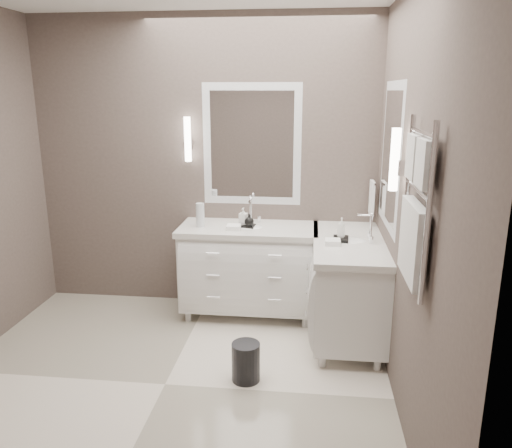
# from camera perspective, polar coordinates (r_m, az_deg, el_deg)

# --- Properties ---
(floor) EXTENTS (3.20, 3.00, 0.01)m
(floor) POSITION_cam_1_polar(r_m,az_deg,el_deg) (3.80, -10.35, -17.64)
(floor) COLOR white
(floor) RESTS_ON ground
(wall_back) EXTENTS (3.20, 0.01, 2.70)m
(wall_back) POSITION_cam_1_polar(r_m,az_deg,el_deg) (4.71, -5.93, 6.65)
(wall_back) COLOR #534742
(wall_back) RESTS_ON floor
(wall_front) EXTENTS (3.20, 0.01, 2.70)m
(wall_front) POSITION_cam_1_polar(r_m,az_deg,el_deg) (1.96, -24.84, -6.73)
(wall_front) COLOR #534742
(wall_front) RESTS_ON floor
(wall_right) EXTENTS (0.01, 3.00, 2.70)m
(wall_right) POSITION_cam_1_polar(r_m,az_deg,el_deg) (3.18, 17.28, 2.01)
(wall_right) COLOR #534742
(wall_right) RESTS_ON floor
(vanity_back) EXTENTS (1.24, 0.59, 0.97)m
(vanity_back) POSITION_cam_1_polar(r_m,az_deg,el_deg) (4.58, -0.84, -4.70)
(vanity_back) COLOR white
(vanity_back) RESTS_ON floor
(vanity_right) EXTENTS (0.59, 1.24, 0.97)m
(vanity_right) POSITION_cam_1_polar(r_m,az_deg,el_deg) (4.25, 10.45, -6.53)
(vanity_right) COLOR white
(vanity_right) RESTS_ON floor
(mirror_back) EXTENTS (0.90, 0.02, 1.10)m
(mirror_back) POSITION_cam_1_polar(r_m,az_deg,el_deg) (4.59, -0.48, 9.03)
(mirror_back) COLOR white
(mirror_back) RESTS_ON wall_back
(mirror_right) EXTENTS (0.02, 0.90, 1.10)m
(mirror_right) POSITION_cam_1_polar(r_m,az_deg,el_deg) (3.92, 15.15, 7.49)
(mirror_right) COLOR white
(mirror_right) RESTS_ON wall_right
(sconce_back) EXTENTS (0.06, 0.06, 0.40)m
(sconce_back) POSITION_cam_1_polar(r_m,az_deg,el_deg) (4.63, -7.81, 9.48)
(sconce_back) COLOR white
(sconce_back) RESTS_ON wall_back
(sconce_right) EXTENTS (0.06, 0.06, 0.40)m
(sconce_right) POSITION_cam_1_polar(r_m,az_deg,el_deg) (3.34, 15.57, 6.97)
(sconce_right) COLOR white
(sconce_right) RESTS_ON wall_right
(towel_bar_corner) EXTENTS (0.03, 0.22, 0.30)m
(towel_bar_corner) POSITION_cam_1_polar(r_m,az_deg,el_deg) (4.54, 13.10, 3.01)
(towel_bar_corner) COLOR white
(towel_bar_corner) RESTS_ON wall_right
(towel_ladder) EXTENTS (0.06, 0.58, 0.90)m
(towel_ladder) POSITION_cam_1_polar(r_m,az_deg,el_deg) (2.78, 17.72, 1.06)
(towel_ladder) COLOR white
(towel_ladder) RESTS_ON wall_right
(waste_bin) EXTENTS (0.21, 0.21, 0.29)m
(waste_bin) POSITION_cam_1_polar(r_m,az_deg,el_deg) (3.72, -1.16, -15.47)
(waste_bin) COLOR black
(waste_bin) RESTS_ON floor
(amenity_tray_back) EXTENTS (0.17, 0.13, 0.02)m
(amenity_tray_back) POSITION_cam_1_polar(r_m,az_deg,el_deg) (4.44, -1.12, -0.22)
(amenity_tray_back) COLOR black
(amenity_tray_back) RESTS_ON vanity_back
(amenity_tray_right) EXTENTS (0.13, 0.17, 0.02)m
(amenity_tray_right) POSITION_cam_1_polar(r_m,az_deg,el_deg) (4.11, 9.67, -1.68)
(amenity_tray_right) COLOR black
(amenity_tray_right) RESTS_ON vanity_right
(water_bottle) EXTENTS (0.10, 0.10, 0.21)m
(water_bottle) POSITION_cam_1_polar(r_m,az_deg,el_deg) (4.46, -6.39, 1.02)
(water_bottle) COLOR silver
(water_bottle) RESTS_ON vanity_back
(soap_bottle_a) EXTENTS (0.08, 0.08, 0.15)m
(soap_bottle_a) POSITION_cam_1_polar(r_m,az_deg,el_deg) (4.45, -1.47, 0.92)
(soap_bottle_a) COLOR white
(soap_bottle_a) RESTS_ON amenity_tray_back
(soap_bottle_b) EXTENTS (0.11, 0.11, 0.11)m
(soap_bottle_b) POSITION_cam_1_polar(r_m,az_deg,el_deg) (4.40, -0.78, 0.49)
(soap_bottle_b) COLOR black
(soap_bottle_b) RESTS_ON amenity_tray_back
(soap_bottle_c) EXTENTS (0.07, 0.07, 0.16)m
(soap_bottle_c) POSITION_cam_1_polar(r_m,az_deg,el_deg) (4.09, 9.73, -0.42)
(soap_bottle_c) COLOR white
(soap_bottle_c) RESTS_ON amenity_tray_right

